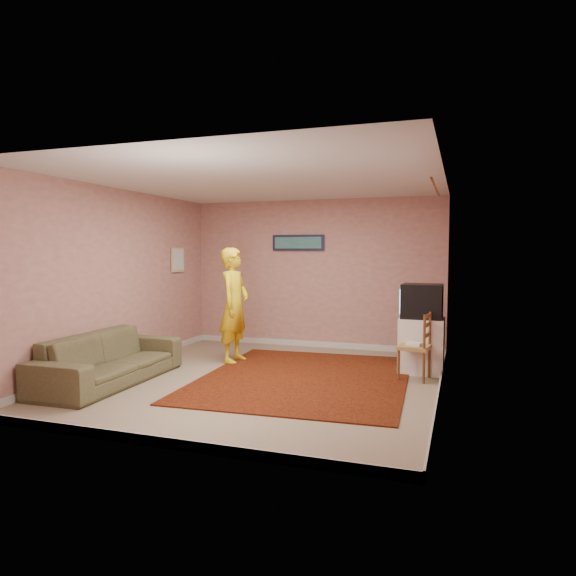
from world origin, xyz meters
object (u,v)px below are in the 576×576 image
(crt_tv, at_px, (422,301))
(person, at_px, (234,305))
(tv_cabinet, at_px, (421,345))
(sofa, at_px, (110,358))
(chair_a, at_px, (412,323))
(chair_b, at_px, (415,339))

(crt_tv, relative_size, person, 0.32)
(tv_cabinet, relative_size, person, 0.44)
(sofa, bearing_deg, chair_a, -51.07)
(crt_tv, distance_m, chair_b, 0.64)
(chair_b, xyz_separation_m, sofa, (-3.69, -1.45, -0.22))
(chair_b, xyz_separation_m, person, (-2.72, 0.24, 0.33))
(crt_tv, relative_size, chair_b, 1.17)
(crt_tv, bearing_deg, sofa, -152.32)
(crt_tv, distance_m, sofa, 4.25)
(tv_cabinet, height_order, chair_b, chair_b)
(chair_a, height_order, chair_b, chair_a)
(crt_tv, bearing_deg, tv_cabinet, -0.00)
(sofa, distance_m, person, 2.03)
(sofa, bearing_deg, person, -31.45)
(tv_cabinet, bearing_deg, sofa, -153.12)
(crt_tv, relative_size, sofa, 0.26)
(chair_a, relative_size, person, 0.28)
(chair_a, distance_m, chair_b, 1.55)
(person, bearing_deg, chair_b, -94.73)
(chair_a, bearing_deg, crt_tv, -67.95)
(sofa, bearing_deg, tv_cabinet, -64.58)
(chair_a, bearing_deg, chair_b, -73.24)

